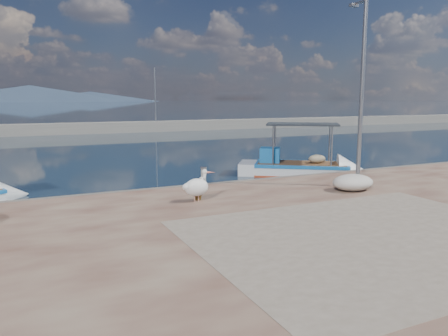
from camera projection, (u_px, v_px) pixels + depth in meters
ground at (278, 228)px, 13.14m from camera, size 1400.00×1400.00×0.00m
quay_patch at (377, 236)px, 10.80m from camera, size 9.00×7.00×0.01m
breakwater at (86, 128)px, 48.79m from camera, size 120.00×2.20×7.50m
mountains at (25, 94)px, 594.35m from camera, size 370.00×280.00×22.00m
boat_right at (300, 170)px, 22.29m from camera, size 6.46×5.39×3.08m
pelican at (197, 187)px, 14.35m from camera, size 1.09×0.52×1.07m
lamp_post at (361, 101)px, 16.46m from camera, size 0.44×0.96×7.00m
bollard_near at (203, 176)px, 16.76m from camera, size 0.26×0.26×0.79m
potted_plant at (199, 194)px, 14.64m from camera, size 0.50×0.47×0.44m
net_pile_d at (353, 182)px, 16.14m from camera, size 1.61×1.21×0.60m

